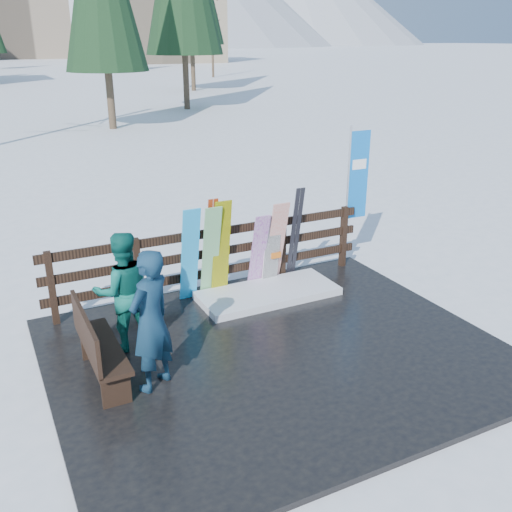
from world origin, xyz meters
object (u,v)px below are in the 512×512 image
snowboard_5 (276,244)px  person_back (123,291)px  bench (96,345)px  snowboard_4 (272,250)px  rental_flag (356,181)px  snowboard_0 (190,255)px  snowboard_1 (211,252)px  snowboard_3 (259,251)px  snowboard_2 (221,249)px  person_front (151,321)px

snowboard_5 → person_back: 3.01m
bench → snowboard_4: bearing=26.2°
rental_flag → person_back: bearing=-165.4°
person_back → snowboard_5: bearing=-158.6°
snowboard_0 → snowboard_1: 0.36m
bench → snowboard_4: size_ratio=1.14×
snowboard_3 → person_back: size_ratio=0.83×
snowboard_0 → snowboard_3: snowboard_0 is taller
bench → snowboard_3: snowboard_3 is taller
snowboard_0 → rental_flag: bearing=4.6°
snowboard_5 → rental_flag: bearing=8.6°
snowboard_0 → snowboard_2: 0.54m
person_back → bench: bearing=55.5°
snowboard_3 → person_front: person_front is taller
bench → person_front: 0.81m
bench → snowboard_0: size_ratio=0.91×
snowboard_0 → rental_flag: 3.44m
bench → person_back: bearing=52.2°
snowboard_2 → snowboard_3: (0.68, -0.00, -0.16)m
rental_flag → person_back: (-4.64, -1.21, -0.77)m
snowboard_1 → snowboard_2: (0.18, 0.00, 0.03)m
snowboard_2 → rental_flag: bearing=5.5°
snowboard_1 → person_front: (-1.61, -2.05, 0.09)m
snowboard_1 → snowboard_5: 1.20m
snowboard_4 → person_back: (-2.78, -0.94, 0.19)m
snowboard_0 → snowboard_5: bearing=0.0°
rental_flag → person_front: rental_flag is taller
rental_flag → snowboard_1: bearing=-174.8°
bench → snowboard_5: size_ratio=0.97×
snowboard_1 → snowboard_3: bearing=0.0°
snowboard_4 → bench: bearing=-153.8°
snowboard_0 → bench: bearing=-138.5°
bench → snowboard_5: 3.78m
snowboard_2 → person_front: bearing=-131.2°
snowboard_0 → person_back: person_back is taller
rental_flag → person_front: 5.20m
snowboard_1 → person_front: 2.61m
snowboard_1 → snowboard_3: snowboard_1 is taller
snowboard_1 → snowboard_0: bearing=180.0°
snowboard_2 → snowboard_5: snowboard_2 is taller
snowboard_5 → rental_flag: (1.79, 0.27, 0.85)m
snowboard_5 → rental_flag: rental_flag is taller
snowboard_2 → person_front: 2.72m
snowboard_0 → snowboard_5: snowboard_0 is taller
snowboard_0 → snowboard_2: (0.54, 0.00, 0.02)m
snowboard_2 → person_front: size_ratio=0.94×
bench → snowboard_3: bearing=28.1°
snowboard_4 → snowboard_2: bearing=180.0°
snowboard_1 → snowboard_5: size_ratio=1.05×
snowboard_2 → rental_flag: rental_flag is taller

